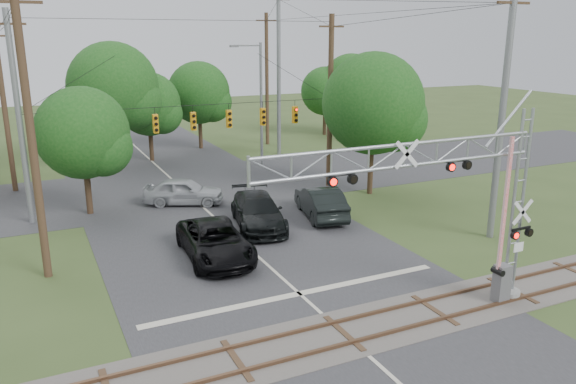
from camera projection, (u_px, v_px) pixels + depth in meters
name	position (u px, v px, depth m)	size (l,w,h in m)	color
ground	(376.00, 363.00, 17.94)	(160.00, 160.00, 0.00)	#344620
road_main	(257.00, 256.00, 26.64)	(14.00, 90.00, 0.02)	#2D2D30
road_cross	(180.00, 187.00, 38.83)	(90.00, 12.00, 0.02)	#2D2D30
railroad_track	(344.00, 333.00, 19.67)	(90.00, 3.20, 0.17)	#4F4B44
crossing_gantry	(452.00, 195.00, 19.78)	(11.56, 0.96, 7.55)	gray
traffic_signal_span	(207.00, 112.00, 34.21)	(19.34, 0.36, 11.50)	slate
pickup_black	(215.00, 241.00, 26.23)	(2.76, 6.00, 1.67)	black
car_dark	(258.00, 212.00, 30.55)	(2.44, 6.01, 1.74)	black
sedan_silver	(184.00, 191.00, 34.72)	(1.96, 4.88, 1.66)	#9B9EA2
suv_dark	(321.00, 202.00, 32.30)	(1.88, 5.41, 1.78)	black
streetlight	(259.00, 99.00, 43.73)	(2.57, 0.27, 9.64)	slate
utility_poles	(232.00, 95.00, 37.79)	(24.31, 29.30, 13.74)	#412F1E
treeline	(150.00, 98.00, 44.09)	(49.47, 28.96, 9.77)	#382719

